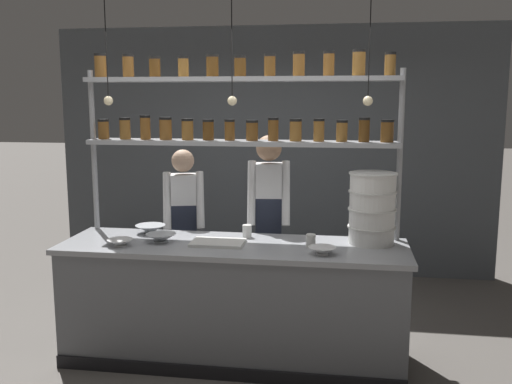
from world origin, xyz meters
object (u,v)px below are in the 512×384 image
object	(u,v)px
chef_center	(269,219)
prep_bowl_near_left	(322,251)
container_stack	(372,208)
serving_cup_front	(311,241)
cutting_board	(218,243)
chef_left	(184,225)
prep_bowl_center_front	(150,229)
spice_shelf_unit	(240,117)
serving_cup_by_board	(247,231)
prep_bowl_center_back	(120,243)
prep_bowl_near_right	(161,238)

from	to	relation	value
chef_center	prep_bowl_near_left	size ratio (longest dim) A/B	8.59
container_stack	serving_cup_front	xyz separation A→B (m)	(-0.45, -0.18, -0.22)
cutting_board	serving_cup_front	size ratio (longest dim) A/B	4.06
cutting_board	prep_bowl_near_left	world-z (taller)	prep_bowl_near_left
chef_left	prep_bowl_center_front	xyz separation A→B (m)	(-0.16, -0.45, 0.06)
spice_shelf_unit	serving_cup_by_board	distance (m)	0.91
chef_left	prep_bowl_center_back	world-z (taller)	chef_left
chef_left	chef_center	xyz separation A→B (m)	(0.77, -0.08, 0.10)
spice_shelf_unit	container_stack	size ratio (longest dim) A/B	4.62
container_stack	cutting_board	size ratio (longest dim) A/B	1.36
chef_center	serving_cup_by_board	world-z (taller)	chef_center
prep_bowl_near_right	serving_cup_front	distance (m)	1.15
cutting_board	serving_cup_by_board	size ratio (longest dim) A/B	4.04
chef_left	prep_bowl_near_right	xyz separation A→B (m)	(0.02, -0.72, 0.06)
spice_shelf_unit	container_stack	distance (m)	1.25
cutting_board	prep_bowl_near_left	size ratio (longest dim) A/B	2.01
spice_shelf_unit	prep_bowl_center_front	distance (m)	1.18
chef_left	serving_cup_by_board	distance (m)	0.80
prep_bowl_center_back	container_stack	bearing A→B (deg)	11.13
chef_center	prep_bowl_center_front	bearing A→B (deg)	-164.86
prep_bowl_center_front	serving_cup_front	size ratio (longest dim) A/B	2.50
chef_center	prep_bowl_near_right	bearing A→B (deg)	-146.23
container_stack	serving_cup_by_board	world-z (taller)	container_stack
cutting_board	serving_cup_by_board	world-z (taller)	serving_cup_by_board
spice_shelf_unit	chef_left	bearing A→B (deg)	147.68
spice_shelf_unit	prep_bowl_near_left	xyz separation A→B (m)	(0.68, -0.52, -0.92)
cutting_board	serving_cup_front	bearing A→B (deg)	2.11
container_stack	prep_bowl_near_right	bearing A→B (deg)	-172.87
cutting_board	prep_bowl_near_right	xyz separation A→B (m)	(-0.45, 0.00, 0.02)
chef_left	serving_cup_front	distance (m)	1.36
prep_bowl_center_back	chef_center	bearing A→B (deg)	38.52
chef_left	serving_cup_front	size ratio (longest dim) A/B	15.94
prep_bowl_center_front	prep_bowl_center_back	distance (m)	0.44
prep_bowl_near_left	prep_bowl_center_back	distance (m)	1.51
chef_left	serving_cup_by_board	xyz separation A→B (m)	(0.65, -0.46, 0.08)
prep_bowl_center_front	prep_bowl_near_right	xyz separation A→B (m)	(0.18, -0.27, -0.00)
prep_bowl_center_back	prep_bowl_near_right	xyz separation A→B (m)	(0.27, 0.17, 0.01)
spice_shelf_unit	container_stack	xyz separation A→B (m)	(1.04, -0.15, -0.68)
prep_bowl_center_front	serving_cup_by_board	size ratio (longest dim) A/B	2.48
spice_shelf_unit	chef_left	world-z (taller)	spice_shelf_unit
chef_left	prep_bowl_near_left	xyz separation A→B (m)	(1.26, -0.89, 0.05)
cutting_board	prep_bowl_center_front	xyz separation A→B (m)	(-0.63, 0.27, 0.02)
serving_cup_by_board	prep_bowl_near_right	bearing A→B (deg)	-157.81
serving_cup_front	serving_cup_by_board	size ratio (longest dim) A/B	0.99
chef_center	serving_cup_by_board	bearing A→B (deg)	-114.39
chef_left	serving_cup_by_board	world-z (taller)	chef_left
serving_cup_front	cutting_board	bearing A→B (deg)	-177.89
chef_left	serving_cup_by_board	bearing A→B (deg)	-51.28
container_stack	prep_bowl_center_front	xyz separation A→B (m)	(-1.78, 0.07, -0.24)
chef_center	serving_cup_front	xyz separation A→B (m)	(0.40, -0.62, -0.02)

